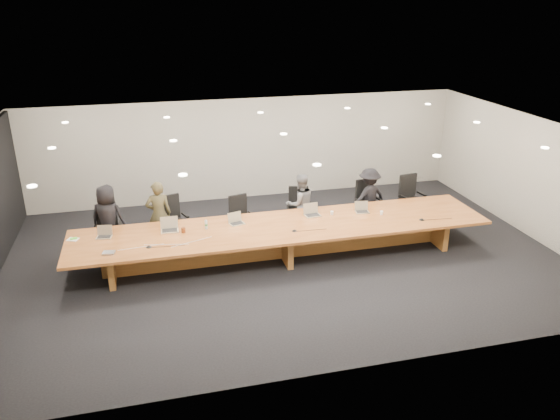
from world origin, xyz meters
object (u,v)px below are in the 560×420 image
object	(u,v)px
conference_table	(283,235)
amber_mug	(183,230)
chair_left	(174,221)
mic_right	(422,219)
person_d	(369,197)
chair_far_right	(412,198)
mic_left	(149,247)
person_b	(159,214)
laptop_d	(313,210)
chair_far_left	(109,228)
laptop_e	(362,207)
water_bottle	(206,225)
person_a	(108,219)
paper_cup_near	(332,213)
av_box	(109,253)
chair_right	(368,203)
laptop_a	(103,232)
mic_center	(294,230)
person_c	(300,204)
chair_mid_left	(242,218)
chair_mid_right	(299,210)
laptop_c	(237,219)
laptop_b	(169,225)
paper_cup_far	(382,213)

from	to	relation	value
conference_table	amber_mug	distance (m)	2.15
conference_table	chair_left	world-z (taller)	chair_left
mic_right	person_d	bearing A→B (deg)	107.28
chair_far_right	mic_left	size ratio (longest dim) A/B	9.92
chair_left	amber_mug	world-z (taller)	chair_left
conference_table	person_b	bearing A→B (deg)	153.93
person_d	mic_right	distance (m)	1.80
laptop_d	mic_right	world-z (taller)	laptop_d
chair_far_left	laptop_d	bearing A→B (deg)	-19.71
laptop_e	water_bottle	bearing A→B (deg)	-170.91
conference_table	person_d	world-z (taller)	person_d
person_a	paper_cup_near	xyz separation A→B (m)	(4.90, -0.90, 0.01)
av_box	mic_right	distance (m)	6.65
chair_right	laptop_a	xyz separation A→B (m)	(-6.23, -0.96, 0.29)
laptop_a	mic_center	bearing A→B (deg)	0.88
water_bottle	paper_cup_near	world-z (taller)	water_bottle
person_b	person_c	bearing A→B (deg)	175.97
laptop_d	paper_cup_near	distance (m)	0.45
person_b	laptop_d	world-z (taller)	person_b
conference_table	chair_far_left	bearing A→B (deg)	160.89
conference_table	chair_mid_left	world-z (taller)	chair_mid_left
laptop_e	amber_mug	bearing A→B (deg)	-170.00
person_a	mic_center	xyz separation A→B (m)	(3.83, -1.57, -0.02)
person_a	person_b	world-z (taller)	person_a
chair_mid_right	mic_center	xyz separation A→B (m)	(-0.54, -1.56, 0.20)
chair_mid_right	av_box	world-z (taller)	chair_mid_right
av_box	mic_center	size ratio (longest dim) A/B	2.02
paper_cup_near	mic_center	size ratio (longest dim) A/B	0.77
laptop_c	paper_cup_near	distance (m)	2.18
chair_right	mic_center	xyz separation A→B (m)	(-2.36, -1.60, 0.19)
laptop_a	paper_cup_near	world-z (taller)	laptop_a
chair_mid_right	mic_center	distance (m)	1.66
chair_mid_right	laptop_a	bearing A→B (deg)	-154.73
chair_left	mic_right	bearing A→B (deg)	-37.80
person_a	laptop_b	xyz separation A→B (m)	(1.28, -0.93, 0.11)
chair_mid_right	laptop_a	distance (m)	4.52
person_c	laptop_b	distance (m)	3.25
laptop_b	mic_center	distance (m)	2.63
person_d	mic_left	size ratio (longest dim) A/B	12.22
laptop_e	mic_left	world-z (taller)	laptop_e
av_box	amber_mug	bearing A→B (deg)	35.46
mic_left	mic_right	world-z (taller)	mic_right
person_b	mic_right	distance (m)	5.88
chair_right	mic_left	world-z (taller)	chair_right
paper_cup_far	mic_left	world-z (taller)	paper_cup_far
chair_mid_right	chair_far_right	distance (m)	3.01
chair_mid_left	laptop_d	xyz separation A→B (m)	(1.48, -0.78, 0.35)
laptop_d	mic_center	xyz separation A→B (m)	(-0.63, -0.72, -0.12)
person_c	mic_center	world-z (taller)	person_c
person_b	mic_left	bearing A→B (deg)	78.11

